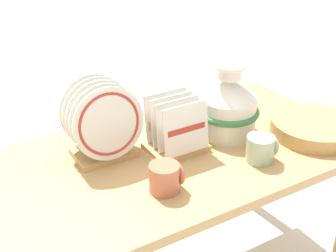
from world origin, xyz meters
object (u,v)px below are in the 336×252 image
ceramic_vase (228,105)px  mug_terracotta_glaze (166,177)px  mug_sage_glaze (261,148)px  dish_rack_square_plates (176,133)px  dish_rack_round_plates (103,125)px  wicker_charger_stack (314,127)px

ceramic_vase → mug_terracotta_glaze: 0.42m
mug_sage_glaze → dish_rack_square_plates: bearing=135.9°
dish_rack_square_plates → mug_sage_glaze: size_ratio=1.97×
dish_rack_round_plates → dish_rack_square_plates: size_ratio=1.34×
dish_rack_round_plates → dish_rack_square_plates: bearing=-21.0°
dish_rack_square_plates → wicker_charger_stack: size_ratio=0.63×
mug_sage_glaze → mug_terracotta_glaze: size_ratio=1.00×
ceramic_vase → mug_sage_glaze: size_ratio=2.74×
dish_rack_round_plates → wicker_charger_stack: (0.71, -0.25, -0.09)m
wicker_charger_stack → mug_terracotta_glaze: bearing=-178.1°
ceramic_vase → wicker_charger_stack: ceramic_vase is taller
mug_sage_glaze → dish_rack_round_plates: bearing=146.5°
wicker_charger_stack → mug_terracotta_glaze: size_ratio=3.12×
ceramic_vase → wicker_charger_stack: 0.33m
dish_rack_round_plates → mug_sage_glaze: bearing=-33.5°
wicker_charger_stack → mug_terracotta_glaze: (-0.63, -0.02, 0.02)m
ceramic_vase → dish_rack_round_plates: 0.45m
ceramic_vase → mug_terracotta_glaze: ceramic_vase is taller
dish_rack_square_plates → wicker_charger_stack: dish_rack_square_plates is taller
mug_terracotta_glaze → mug_sage_glaze: bearing=-2.6°
dish_rack_square_plates → dish_rack_round_plates: bearing=159.0°
wicker_charger_stack → mug_sage_glaze: mug_sage_glaze is taller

